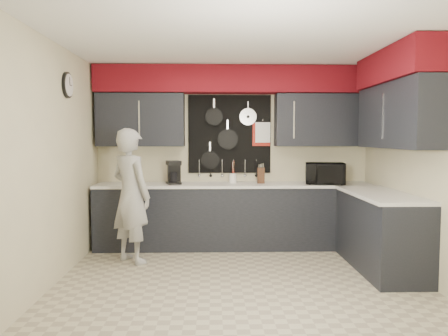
{
  "coord_description": "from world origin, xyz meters",
  "views": [
    {
      "loc": [
        -0.31,
        -4.74,
        1.57
      ],
      "look_at": [
        -0.17,
        0.5,
        1.21
      ],
      "focal_mm": 35.0,
      "sensor_mm": 36.0,
      "label": 1
    }
  ],
  "objects_px": {
    "coffee_maker": "(174,172)",
    "person": "(131,196)",
    "utensil_crock": "(233,178)",
    "microwave": "(325,173)",
    "knife_block": "(261,175)"
  },
  "relations": [
    {
      "from": "utensil_crock",
      "to": "person",
      "type": "xyz_separation_m",
      "value": [
        -1.32,
        -0.76,
        -0.15
      ]
    },
    {
      "from": "utensil_crock",
      "to": "microwave",
      "type": "bearing_deg",
      "value": -6.47
    },
    {
      "from": "microwave",
      "to": "knife_block",
      "type": "height_order",
      "value": "microwave"
    },
    {
      "from": "coffee_maker",
      "to": "person",
      "type": "xyz_separation_m",
      "value": [
        -0.48,
        -0.68,
        -0.25
      ]
    },
    {
      "from": "utensil_crock",
      "to": "person",
      "type": "height_order",
      "value": "person"
    },
    {
      "from": "utensil_crock",
      "to": "coffee_maker",
      "type": "distance_m",
      "value": 0.85
    },
    {
      "from": "microwave",
      "to": "utensil_crock",
      "type": "relative_size",
      "value": 3.8
    },
    {
      "from": "coffee_maker",
      "to": "person",
      "type": "bearing_deg",
      "value": -143.46
    },
    {
      "from": "knife_block",
      "to": "utensil_crock",
      "type": "relative_size",
      "value": 1.58
    },
    {
      "from": "coffee_maker",
      "to": "utensil_crock",
      "type": "bearing_deg",
      "value": -11.99
    },
    {
      "from": "coffee_maker",
      "to": "knife_block",
      "type": "bearing_deg",
      "value": -15.38
    },
    {
      "from": "utensil_crock",
      "to": "coffee_maker",
      "type": "relative_size",
      "value": 0.43
    },
    {
      "from": "knife_block",
      "to": "person",
      "type": "height_order",
      "value": "person"
    },
    {
      "from": "knife_block",
      "to": "utensil_crock",
      "type": "distance_m",
      "value": 0.41
    },
    {
      "from": "utensil_crock",
      "to": "person",
      "type": "relative_size",
      "value": 0.08
    }
  ]
}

